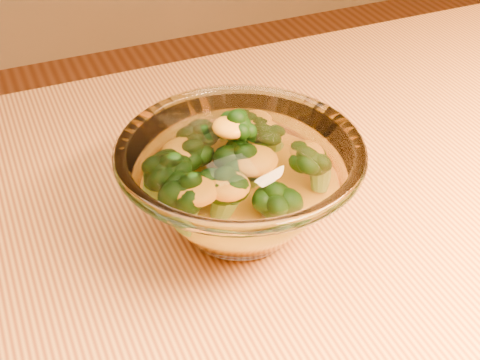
# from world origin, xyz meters

# --- Properties ---
(glass_bowl) EXTENTS (0.19, 0.19, 0.08)m
(glass_bowl) POSITION_xyz_m (-0.01, 0.10, 0.79)
(glass_bowl) COLOR white
(glass_bowl) RESTS_ON table
(cheese_sauce) EXTENTS (0.11, 0.11, 0.03)m
(cheese_sauce) POSITION_xyz_m (-0.01, 0.10, 0.78)
(cheese_sauce) COLOR orange
(cheese_sauce) RESTS_ON glass_bowl
(broccoli_heap) EXTENTS (0.14, 0.12, 0.07)m
(broccoli_heap) POSITION_xyz_m (-0.02, 0.11, 0.81)
(broccoli_heap) COLOR black
(broccoli_heap) RESTS_ON cheese_sauce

